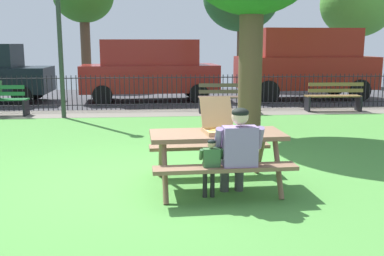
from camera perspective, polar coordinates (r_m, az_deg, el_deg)
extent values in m
cube|color=#4B8C3C|center=(8.10, -5.26, -3.38)|extent=(28.00, 11.08, 0.02)
cube|color=slate|center=(12.84, -5.23, 1.91)|extent=(28.00, 1.40, 0.01)
cube|color=#38383D|center=(16.58, -5.22, 3.89)|extent=(28.00, 6.14, 0.01)
cube|color=brown|center=(6.07, 3.19, -0.86)|extent=(1.83, 0.83, 0.06)
cube|color=brown|center=(5.57, 4.27, -5.12)|extent=(1.81, 0.35, 0.05)
cube|color=brown|center=(6.71, 2.25, -2.35)|extent=(1.81, 0.35, 0.05)
cylinder|color=brown|center=(5.68, -3.48, -5.69)|extent=(0.09, 0.44, 0.74)
cylinder|color=brown|center=(6.47, -3.96, -3.63)|extent=(0.09, 0.44, 0.74)
cylinder|color=brown|center=(5.95, 10.91, -5.10)|extent=(0.09, 0.44, 0.74)
cylinder|color=brown|center=(6.71, 8.74, -3.21)|extent=(0.09, 0.44, 0.74)
cube|color=tan|center=(6.02, 3.68, -0.61)|extent=(0.49, 0.49, 0.01)
cube|color=silver|center=(6.02, 3.69, -0.54)|extent=(0.45, 0.45, 0.00)
cube|color=tan|center=(5.82, 4.27, -0.74)|extent=(0.44, 0.07, 0.04)
cube|color=tan|center=(6.22, 3.15, 0.02)|extent=(0.44, 0.07, 0.04)
cube|color=tan|center=(5.96, 1.71, -0.43)|extent=(0.07, 0.44, 0.04)
cube|color=tan|center=(6.08, 5.63, -0.26)|extent=(0.07, 0.44, 0.04)
cube|color=tan|center=(6.20, 3.13, 2.07)|extent=(0.46, 0.25, 0.41)
cylinder|color=tan|center=(6.02, 3.69, -0.50)|extent=(0.37, 0.37, 0.01)
cylinder|color=#F8D161|center=(6.02, 3.69, -0.43)|extent=(0.34, 0.34, 0.00)
cylinder|color=#454545|center=(6.04, 4.17, -6.02)|extent=(0.12, 0.12, 0.44)
cylinder|color=#454545|center=(5.77, 4.61, -4.24)|extent=(0.17, 0.43, 0.15)
cylinder|color=#454545|center=(6.08, 6.03, -5.93)|extent=(0.12, 0.12, 0.44)
cylinder|color=#454545|center=(5.82, 6.54, -4.16)|extent=(0.17, 0.43, 0.15)
cube|color=#8C72A5|center=(5.54, 6.10, -2.45)|extent=(0.43, 0.24, 0.52)
cylinder|color=#8C72A5|center=(5.51, 3.37, -1.37)|extent=(0.10, 0.21, 0.31)
cylinder|color=#8C72A5|center=(5.63, 8.58, -1.22)|extent=(0.10, 0.21, 0.31)
sphere|color=beige|center=(5.49, 6.13, 1.46)|extent=(0.21, 0.21, 0.21)
ellipsoid|color=black|center=(5.47, 6.17, 1.96)|extent=(0.21, 0.20, 0.12)
cylinder|color=#262626|center=(5.79, 1.65, -6.75)|extent=(0.06, 0.06, 0.44)
cylinder|color=#262626|center=(5.62, 1.83, -4.78)|extent=(0.08, 0.21, 0.07)
cylinder|color=#262626|center=(5.80, 2.62, -6.71)|extent=(0.06, 0.06, 0.44)
cylinder|color=#262626|center=(5.64, 2.81, -4.74)|extent=(0.08, 0.21, 0.07)
cube|color=#386638|center=(5.50, 2.51, -3.92)|extent=(0.21, 0.12, 0.25)
cylinder|color=#386638|center=(5.50, 1.16, -3.38)|extent=(0.05, 0.10, 0.15)
cylinder|color=#386638|center=(5.54, 3.77, -3.30)|extent=(0.05, 0.10, 0.15)
sphere|color=tan|center=(5.47, 2.50, -2.01)|extent=(0.10, 0.10, 0.10)
ellipsoid|color=black|center=(5.46, 2.52, -1.77)|extent=(0.10, 0.10, 0.06)
cylinder|color=black|center=(13.43, -5.29, 6.40)|extent=(20.53, 0.03, 0.03)
cylinder|color=black|center=(13.51, -5.24, 3.03)|extent=(20.53, 0.03, 0.03)
cylinder|color=black|center=(14.15, -22.94, 4.05)|extent=(0.02, 0.02, 1.04)
cylinder|color=black|center=(14.11, -22.40, 4.07)|extent=(0.02, 0.02, 1.04)
cylinder|color=black|center=(14.07, -21.85, 4.09)|extent=(0.02, 0.02, 1.04)
cylinder|color=black|center=(14.03, -21.30, 4.11)|extent=(0.02, 0.02, 1.04)
cylinder|color=black|center=(13.99, -20.75, 4.13)|extent=(0.02, 0.02, 1.04)
cylinder|color=black|center=(13.95, -20.19, 4.15)|extent=(0.02, 0.02, 1.04)
cylinder|color=black|center=(13.92, -19.63, 4.17)|extent=(0.02, 0.02, 1.04)
cylinder|color=black|center=(13.88, -19.07, 4.19)|extent=(0.02, 0.02, 1.04)
cylinder|color=black|center=(13.85, -18.50, 4.21)|extent=(0.02, 0.02, 1.04)
cylinder|color=black|center=(13.82, -17.93, 4.23)|extent=(0.02, 0.02, 1.04)
cylinder|color=black|center=(13.79, -17.36, 4.25)|extent=(0.02, 0.02, 1.04)
cylinder|color=black|center=(13.76, -16.79, 4.27)|extent=(0.02, 0.02, 1.04)
cylinder|color=black|center=(13.73, -16.21, 4.29)|extent=(0.02, 0.02, 1.04)
cylinder|color=black|center=(13.70, -15.63, 4.31)|extent=(0.02, 0.02, 1.04)
cylinder|color=black|center=(13.68, -15.05, 4.33)|extent=(0.02, 0.02, 1.04)
cylinder|color=black|center=(13.65, -14.47, 4.34)|extent=(0.02, 0.02, 1.04)
cylinder|color=black|center=(13.63, -13.89, 4.36)|extent=(0.02, 0.02, 1.04)
cylinder|color=black|center=(13.61, -13.30, 4.38)|extent=(0.02, 0.02, 1.04)
cylinder|color=black|center=(13.59, -12.71, 4.39)|extent=(0.02, 0.02, 1.04)
cylinder|color=black|center=(13.57, -12.12, 4.41)|extent=(0.02, 0.02, 1.04)
cylinder|color=black|center=(13.56, -11.53, 4.42)|extent=(0.02, 0.02, 1.04)
cylinder|color=black|center=(13.54, -10.94, 4.44)|extent=(0.02, 0.02, 1.04)
cylinder|color=black|center=(13.53, -10.34, 4.45)|extent=(0.02, 0.02, 1.04)
cylinder|color=black|center=(13.52, -9.75, 4.47)|extent=(0.02, 0.02, 1.04)
cylinder|color=black|center=(13.51, -9.15, 4.48)|extent=(0.02, 0.02, 1.04)
cylinder|color=black|center=(13.50, -8.56, 4.49)|extent=(0.02, 0.02, 1.04)
cylinder|color=black|center=(13.49, -7.96, 4.50)|extent=(0.02, 0.02, 1.04)
cylinder|color=black|center=(13.48, -7.36, 4.52)|extent=(0.02, 0.02, 1.04)
cylinder|color=black|center=(13.48, -6.76, 4.53)|extent=(0.02, 0.02, 1.04)
cylinder|color=black|center=(13.47, -6.16, 4.54)|extent=(0.02, 0.02, 1.04)
cylinder|color=black|center=(13.47, -5.56, 4.55)|extent=(0.02, 0.02, 1.04)
cylinder|color=black|center=(13.47, -4.96, 4.56)|extent=(0.02, 0.02, 1.04)
cylinder|color=black|center=(13.47, -4.36, 4.57)|extent=(0.02, 0.02, 1.04)
cylinder|color=black|center=(13.47, -3.76, 4.58)|extent=(0.02, 0.02, 1.04)
cylinder|color=black|center=(13.48, -3.16, 4.59)|extent=(0.02, 0.02, 1.04)
cylinder|color=black|center=(13.48, -2.57, 4.60)|extent=(0.02, 0.02, 1.04)
cylinder|color=black|center=(13.49, -1.97, 4.60)|extent=(0.02, 0.02, 1.04)
cylinder|color=black|center=(13.50, -1.37, 4.61)|extent=(0.02, 0.02, 1.04)
cylinder|color=black|center=(13.51, -0.77, 4.62)|extent=(0.02, 0.02, 1.04)
cylinder|color=black|center=(13.52, -0.18, 4.62)|extent=(0.02, 0.02, 1.04)
cylinder|color=black|center=(13.53, 0.42, 4.63)|extent=(0.02, 0.02, 1.04)
cylinder|color=black|center=(13.55, 1.01, 4.63)|extent=(0.02, 0.02, 1.04)
cylinder|color=black|center=(13.56, 1.61, 4.64)|extent=(0.02, 0.02, 1.04)
cylinder|color=black|center=(13.58, 2.20, 4.64)|extent=(0.02, 0.02, 1.04)
cylinder|color=black|center=(13.60, 2.79, 4.64)|extent=(0.02, 0.02, 1.04)
cylinder|color=black|center=(13.62, 3.37, 4.65)|extent=(0.02, 0.02, 1.04)
cylinder|color=black|center=(13.64, 3.96, 4.65)|extent=(0.02, 0.02, 1.04)
cylinder|color=black|center=(13.66, 4.54, 4.65)|extent=(0.02, 0.02, 1.04)
cylinder|color=black|center=(13.69, 5.13, 4.65)|extent=(0.02, 0.02, 1.04)
cylinder|color=black|center=(13.71, 5.71, 4.66)|extent=(0.02, 0.02, 1.04)
cylinder|color=black|center=(13.74, 6.28, 4.66)|extent=(0.02, 0.02, 1.04)
cylinder|color=black|center=(13.77, 6.86, 4.66)|extent=(0.02, 0.02, 1.04)
cylinder|color=black|center=(13.80, 7.43, 4.66)|extent=(0.02, 0.02, 1.04)
cylinder|color=black|center=(13.83, 8.00, 4.65)|extent=(0.02, 0.02, 1.04)
cylinder|color=black|center=(13.86, 8.57, 4.65)|extent=(0.02, 0.02, 1.04)
cylinder|color=black|center=(13.89, 9.14, 4.65)|extent=(0.02, 0.02, 1.04)
cylinder|color=black|center=(13.93, 9.70, 4.65)|extent=(0.02, 0.02, 1.04)
cylinder|color=black|center=(13.97, 10.26, 4.65)|extent=(0.02, 0.02, 1.04)
cylinder|color=black|center=(14.00, 10.82, 4.64)|extent=(0.02, 0.02, 1.04)
cylinder|color=black|center=(14.04, 11.37, 4.64)|extent=(0.02, 0.02, 1.04)
cylinder|color=black|center=(14.08, 11.92, 4.64)|extent=(0.02, 0.02, 1.04)
cylinder|color=black|center=(14.12, 12.47, 4.63)|extent=(0.02, 0.02, 1.04)
cylinder|color=black|center=(14.17, 13.01, 4.63)|extent=(0.02, 0.02, 1.04)
cylinder|color=black|center=(14.21, 13.55, 4.62)|extent=(0.02, 0.02, 1.04)
cylinder|color=black|center=(14.26, 14.09, 4.62)|extent=(0.02, 0.02, 1.04)
cylinder|color=black|center=(14.30, 14.62, 4.61)|extent=(0.02, 0.02, 1.04)
cylinder|color=black|center=(14.35, 15.15, 4.61)|extent=(0.02, 0.02, 1.04)
cylinder|color=black|center=(14.40, 15.68, 4.60)|extent=(0.02, 0.02, 1.04)
cylinder|color=black|center=(14.45, 16.20, 4.59)|extent=(0.02, 0.02, 1.04)
cylinder|color=black|center=(14.50, 16.72, 4.59)|extent=(0.02, 0.02, 1.04)
cylinder|color=black|center=(14.55, 17.24, 4.58)|extent=(0.02, 0.02, 1.04)
cylinder|color=black|center=(14.61, 17.75, 4.57)|extent=(0.02, 0.02, 1.04)
cylinder|color=black|center=(14.66, 18.26, 4.56)|extent=(0.02, 0.02, 1.04)
cylinder|color=black|center=(14.72, 18.76, 4.55)|extent=(0.02, 0.02, 1.04)
cylinder|color=black|center=(14.78, 19.26, 4.54)|extent=(0.02, 0.02, 1.04)
cylinder|color=black|center=(14.83, 19.76, 4.54)|extent=(0.02, 0.02, 1.04)
cylinder|color=black|center=(14.89, 20.25, 4.53)|extent=(0.02, 0.02, 1.04)
cylinder|color=black|center=(14.95, 20.74, 4.52)|extent=(0.02, 0.02, 1.04)
cylinder|color=black|center=(15.02, 21.23, 4.51)|extent=(0.02, 0.02, 1.04)
cylinder|color=black|center=(15.08, 21.71, 4.50)|extent=(0.02, 0.02, 1.04)
cylinder|color=black|center=(15.14, 22.18, 4.49)|extent=(0.02, 0.02, 1.04)
cylinder|color=black|center=(15.21, 22.66, 4.48)|extent=(0.02, 0.02, 1.04)
cylinder|color=black|center=(15.27, 23.12, 4.47)|extent=(0.02, 0.02, 1.04)
cube|color=#216532|center=(13.53, -23.24, 3.42)|extent=(1.60, 0.18, 0.04)
cube|color=black|center=(13.12, -20.37, 2.45)|extent=(0.07, 0.44, 0.44)
cube|color=brown|center=(13.03, 4.31, 4.01)|extent=(1.60, 0.18, 0.04)
cube|color=brown|center=(12.89, 4.38, 3.94)|extent=(1.60, 0.18, 0.04)
cube|color=brown|center=(12.75, 4.45, 3.87)|extent=(1.60, 0.18, 0.04)
cube|color=brown|center=(12.67, 4.50, 4.64)|extent=(1.60, 0.14, 0.11)
cube|color=brown|center=(12.65, 4.51, 5.45)|extent=(1.60, 0.14, 0.11)
cube|color=black|center=(12.98, 7.73, 2.94)|extent=(0.07, 0.44, 0.44)
cube|color=black|center=(12.80, 1.01, 2.93)|extent=(0.07, 0.44, 0.44)
cube|color=olive|center=(13.89, 17.29, 3.98)|extent=(1.60, 0.17, 0.04)
cube|color=olive|center=(13.76, 17.49, 3.91)|extent=(1.60, 0.17, 0.04)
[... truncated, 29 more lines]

